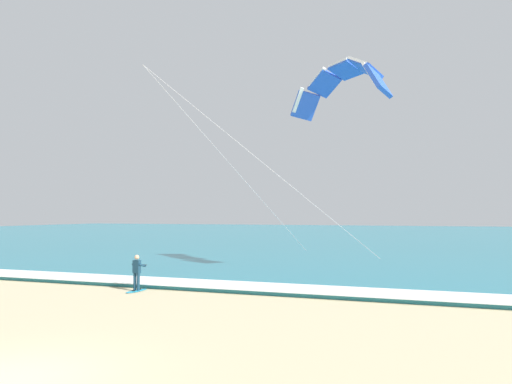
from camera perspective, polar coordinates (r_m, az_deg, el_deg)
The scene contains 6 objects.
ground_plane at distance 12.09m, azimuth -28.54°, elevation -19.67°, with size 200.00×200.00×0.00m, color #C6B78E.
sea at distance 80.37m, azimuth 12.92°, elevation -5.10°, with size 200.00×120.00×0.20m, color teal.
surf_foam at distance 22.74m, azimuth -3.16°, elevation -11.21°, with size 200.00×2.45×0.04m, color white.
surfboard at distance 22.93m, azimuth -14.33°, elevation -11.55°, with size 0.57×1.44×0.09m.
kitesurfer at distance 22.82m, azimuth -14.27°, elevation -9.28°, with size 0.55×0.55×1.69m.
kite_primary at distance 29.69m, azimuth 10.28°, elevation 13.04°, with size 11.33×11.77×11.67m.
Camera 1 is at (8.45, -7.87, 3.60)m, focal length 32.90 mm.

